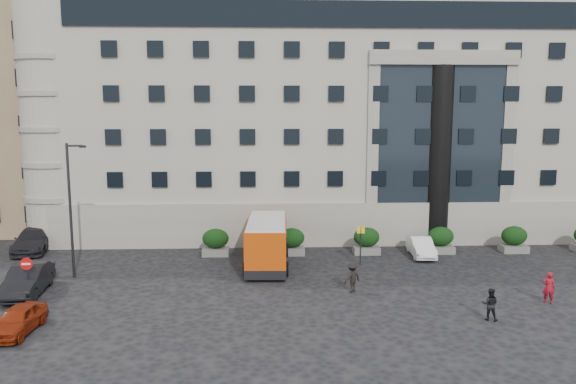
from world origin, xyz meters
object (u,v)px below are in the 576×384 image
at_px(hedge_c, 366,240).
at_px(parked_car_b, 27,280).
at_px(pedestrian_b, 490,304).
at_px(parked_car_c, 33,240).
at_px(hedge_e, 514,239).
at_px(no_entry_sign, 27,270).
at_px(bus_stop_sign, 361,239).
at_px(red_truck, 90,209).
at_px(hedge_a, 216,242).
at_px(pedestrian_c, 352,277).
at_px(street_lamp, 71,205).
at_px(minibus, 267,241).
at_px(white_taxi, 421,247).
at_px(hedge_b, 291,241).
at_px(pedestrian_a, 549,288).
at_px(parked_car_a, 18,320).
at_px(hedge_d, 441,240).
at_px(parked_car_d, 133,222).

distance_m(hedge_c, parked_car_b, 21.34).
bearing_deg(pedestrian_b, parked_car_c, -5.76).
height_order(hedge_e, no_entry_sign, no_entry_sign).
distance_m(bus_stop_sign, red_truck, 24.75).
bearing_deg(hedge_c, no_entry_sign, -155.51).
bearing_deg(no_entry_sign, hedge_a, 44.48).
distance_m(hedge_a, parked_car_b, 12.26).
bearing_deg(pedestrian_c, street_lamp, -45.81).
relative_size(bus_stop_sign, minibus, 0.35).
bearing_deg(street_lamp, white_taxi, 10.33).
relative_size(hedge_c, pedestrian_c, 1.11).
xyz_separation_m(hedge_c, no_entry_sign, (-19.40, -8.84, 0.72)).
height_order(minibus, pedestrian_b, minibus).
relative_size(hedge_b, pedestrian_b, 1.18).
bearing_deg(hedge_c, white_taxi, -12.53).
bearing_deg(bus_stop_sign, white_taxi, 23.96).
bearing_deg(red_truck, pedestrian_b, -42.48).
bearing_deg(hedge_b, pedestrian_a, -38.88).
relative_size(hedge_a, minibus, 0.26).
distance_m(hedge_b, street_lamp, 14.41).
relative_size(parked_car_a, parked_car_b, 0.75).
relative_size(hedge_d, bus_stop_sign, 0.73).
bearing_deg(white_taxi, parked_car_a, -147.27).
bearing_deg(hedge_b, hedge_c, 0.00).
distance_m(pedestrian_a, pedestrian_b, 4.50).
bearing_deg(pedestrian_c, hedge_c, -139.71).
xyz_separation_m(parked_car_a, parked_car_b, (-1.78, 5.36, 0.18)).
distance_m(hedge_c, street_lamp, 19.27).
relative_size(red_truck, pedestrian_b, 3.49).
distance_m(hedge_c, parked_car_d, 19.69).
xyz_separation_m(street_lamp, pedestrian_c, (16.08, -3.32, -3.54)).
bearing_deg(parked_car_c, parked_car_d, 39.63).
distance_m(minibus, pedestrian_b, 14.34).
distance_m(street_lamp, parked_car_a, 9.15).
bearing_deg(pedestrian_b, bus_stop_sign, -42.86).
bearing_deg(hedge_b, hedge_a, 180.00).
bearing_deg(red_truck, parked_car_b, -84.32).
distance_m(hedge_a, parked_car_d, 11.12).
distance_m(hedge_b, parked_car_a, 18.41).
xyz_separation_m(hedge_a, parked_car_a, (-7.69, -13.14, -0.32)).
bearing_deg(pedestrian_b, parked_car_d, -21.86).
bearing_deg(pedestrian_c, hedge_b, -104.23).
height_order(parked_car_a, pedestrian_a, pedestrian_a).
distance_m(hedge_e, pedestrian_c, 15.04).
bearing_deg(no_entry_sign, bus_stop_sign, 18.08).
bearing_deg(pedestrian_c, minibus, -82.97).
relative_size(hedge_c, hedge_d, 1.00).
bearing_deg(street_lamp, hedge_b, 20.07).
xyz_separation_m(street_lamp, red_truck, (-3.63, 14.97, -2.88)).
relative_size(hedge_e, minibus, 0.26).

